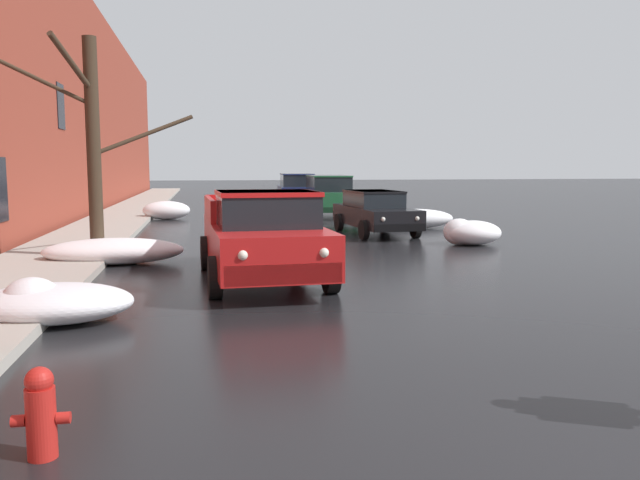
% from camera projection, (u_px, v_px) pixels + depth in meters
% --- Properties ---
extents(left_sidewalk_slab, '(2.58, 80.00, 0.15)m').
position_uv_depth(left_sidewalk_slab, '(96.00, 232.00, 20.33)').
color(left_sidewalk_slab, '#A8A399').
rests_on(left_sidewalk_slab, ground).
extents(brick_townhouse_facade, '(0.63, 80.00, 9.99)m').
position_uv_depth(brick_townhouse_facade, '(29.00, 76.00, 19.43)').
color(brick_townhouse_facade, brown).
rests_on(brick_townhouse_facade, ground).
extents(snow_bank_near_corner_left, '(3.11, 1.27, 0.59)m').
position_uv_depth(snow_bank_near_corner_left, '(115.00, 251.00, 14.20)').
color(snow_bank_near_corner_left, white).
rests_on(snow_bank_near_corner_left, ground).
extents(snow_bank_along_left_kerb, '(1.66, 1.39, 0.75)m').
position_uv_depth(snow_bank_along_left_kerb, '(469.00, 233.00, 17.75)').
color(snow_bank_along_left_kerb, white).
rests_on(snow_bank_along_left_kerb, ground).
extents(snow_bank_mid_block_left, '(1.94, 1.09, 0.77)m').
position_uv_depth(snow_bank_mid_block_left, '(166.00, 211.00, 26.19)').
color(snow_bank_mid_block_left, white).
rests_on(snow_bank_mid_block_left, ground).
extents(snow_bank_along_right_kerb, '(2.21, 1.41, 0.68)m').
position_uv_depth(snow_bank_along_right_kerb, '(49.00, 303.00, 8.83)').
color(snow_bank_along_right_kerb, white).
rests_on(snow_bank_along_right_kerb, ground).
extents(snow_bank_far_right_pile, '(2.89, 1.10, 0.70)m').
position_uv_depth(snow_bank_far_right_pile, '(414.00, 219.00, 22.40)').
color(snow_bank_far_right_pile, white).
rests_on(snow_bank_far_right_pile, ground).
extents(bare_tree_second_along_sidewalk, '(4.38, 2.30, 5.07)m').
position_uv_depth(bare_tree_second_along_sidewalk, '(93.00, 144.00, 14.15)').
color(bare_tree_second_along_sidewalk, '#382B1E').
rests_on(bare_tree_second_along_sidewalk, ground).
extents(pickup_truck_red_approaching_near_lane, '(2.37, 5.26, 1.76)m').
position_uv_depth(pickup_truck_red_approaching_near_lane, '(262.00, 236.00, 12.02)').
color(pickup_truck_red_approaching_near_lane, red).
rests_on(pickup_truck_red_approaching_near_lane, ground).
extents(sedan_black_parked_kerbside_close, '(2.09, 4.50, 1.42)m').
position_uv_depth(sedan_black_parked_kerbside_close, '(375.00, 211.00, 20.46)').
color(sedan_black_parked_kerbside_close, black).
rests_on(sedan_black_parked_kerbside_close, ground).
extents(suv_green_parked_kerbside_mid, '(2.25, 4.64, 1.82)m').
position_uv_depth(suv_green_parked_kerbside_mid, '(328.00, 194.00, 27.50)').
color(suv_green_parked_kerbside_mid, '#1E5633').
rests_on(suv_green_parked_kerbside_mid, ground).
extents(suv_darkblue_parked_far_down_block, '(2.37, 4.82, 1.82)m').
position_uv_depth(suv_darkblue_parked_far_down_block, '(297.00, 189.00, 34.26)').
color(suv_darkblue_parked_far_down_block, navy).
rests_on(suv_darkblue_parked_far_down_block, ground).
extents(fire_hydrant, '(0.42, 0.22, 0.71)m').
position_uv_depth(fire_hydrant, '(41.00, 412.00, 4.73)').
color(fire_hydrant, '#B21E19').
rests_on(fire_hydrant, ground).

